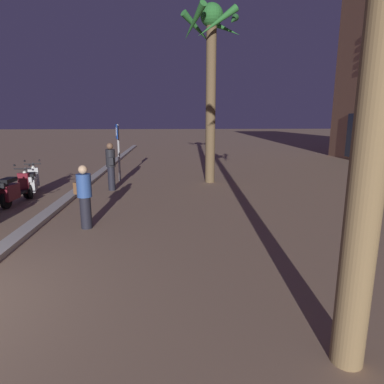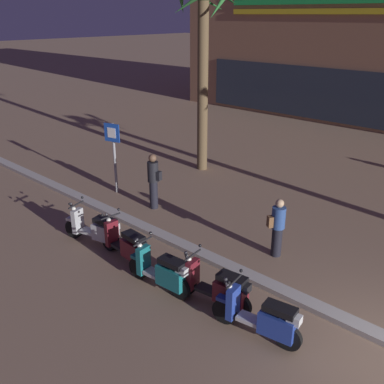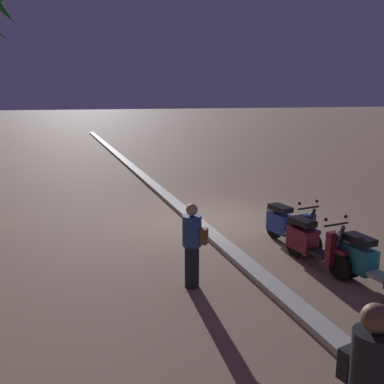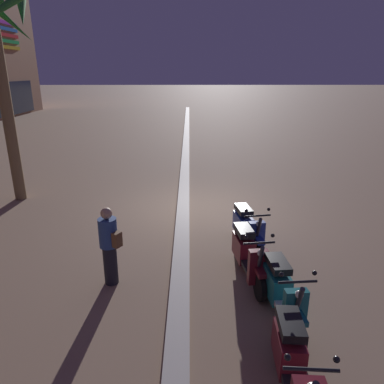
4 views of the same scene
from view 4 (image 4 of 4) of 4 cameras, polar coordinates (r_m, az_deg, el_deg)
name	(u,v)px [view 4 (image 4 of 4)]	position (r m, az deg, el deg)	size (l,w,h in m)	color
ground_plane	(199,209)	(10.54, 1.18, -2.69)	(200.00, 200.00, 0.00)	#93755B
curb_strip	(183,207)	(10.51, -1.40, -2.39)	(60.00, 0.36, 0.12)	#BCB7AD
scooter_maroon_far_back	(293,364)	(4.98, 15.84, -24.92)	(1.84, 0.56, 1.17)	black
scooter_teal_mid_centre	(282,291)	(6.17, 14.13, -15.15)	(1.76, 0.56, 1.17)	black
scooter_maroon_tail_end	(247,253)	(7.17, 8.86, -9.67)	(1.86, 0.59, 1.17)	black
scooter_blue_mid_front	(247,228)	(8.27, 8.76, -5.69)	(1.84, 0.63, 1.17)	black
pedestrian_window_shopping	(109,245)	(6.84, -13.09, -8.20)	(0.39, 0.45, 1.54)	black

